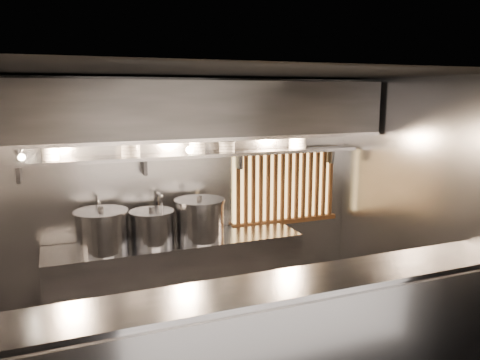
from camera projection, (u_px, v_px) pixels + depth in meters
floor at (235, 353)px, 4.77m from camera, size 4.50×4.50×0.00m
ceiling at (235, 72)px, 4.26m from camera, size 4.50×4.50×0.00m
wall_back at (192, 191)px, 5.88m from camera, size 4.50×0.00×4.50m
wall_right at (418, 201)px, 5.34m from camera, size 0.00×3.00×3.00m
serving_counter at (278, 349)px, 3.79m from camera, size 4.50×0.56×1.13m
cooking_bench at (178, 276)px, 5.61m from camera, size 3.00×0.70×0.90m
bowl_shelf at (195, 155)px, 5.63m from camera, size 4.40×0.34×0.04m
exhaust_hood at (200, 110)px, 5.33m from camera, size 4.40×0.81×0.65m
wood_screen at (285, 186)px, 6.32m from camera, size 1.56×0.09×1.04m
faucet_left at (98, 209)px, 5.36m from camera, size 0.04×0.30×0.50m
faucet_right at (159, 204)px, 5.61m from camera, size 0.04×0.30×0.50m
heat_lamp at (18, 151)px, 4.47m from camera, size 0.25×0.35×0.20m
pendant_bulb at (190, 150)px, 5.47m from camera, size 0.09×0.09×0.19m
stock_pot_left at (152, 227)px, 5.36m from camera, size 0.62×0.62×0.43m
stock_pot_mid at (102, 231)px, 5.13m from camera, size 0.72×0.72×0.50m
stock_pot_right at (200, 219)px, 5.55m from camera, size 0.71×0.71×0.52m
bowl_stack_0 at (51, 153)px, 5.02m from camera, size 0.20×0.20×0.17m
bowl_stack_1 at (130, 149)px, 5.33m from camera, size 0.23×0.23×0.17m
bowl_stack_2 at (197, 146)px, 5.62m from camera, size 0.21×0.21×0.17m
bowl_stack_3 at (227, 147)px, 5.77m from camera, size 0.21×0.21×0.13m
bowl_stack_4 at (297, 142)px, 6.12m from camera, size 0.24×0.24×0.17m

